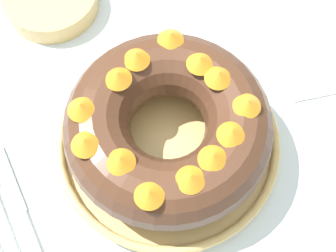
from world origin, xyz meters
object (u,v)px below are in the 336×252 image
Objects in this scene: serving_dish at (168,143)px; napkin at (324,69)px; cake_knife at (21,216)px; bundt_cake at (168,126)px.

serving_dish reaches higher than napkin.
serving_dish is at bearing 3.50° from cake_knife.
bundt_cake is 0.28m from napkin.
bundt_cake is at bearing 3.49° from cake_knife.
bundt_cake reaches higher than serving_dish.
napkin is at bearing 3.71° from cake_knife.
cake_knife is at bearing -179.43° from bundt_cake.
serving_dish reaches higher than cake_knife.
bundt_cake is at bearing -145.60° from serving_dish.
bundt_cake reaches higher than napkin.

